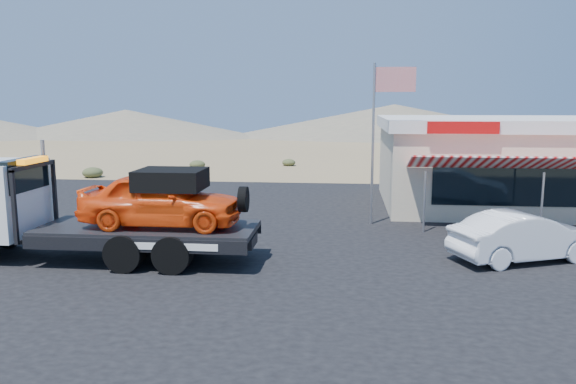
% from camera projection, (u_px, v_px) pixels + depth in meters
% --- Properties ---
extents(ground, '(120.00, 120.00, 0.00)m').
position_uv_depth(ground, '(225.00, 252.00, 17.44)').
color(ground, '#8B744F').
rests_on(ground, ground).
extents(asphalt_lot, '(32.00, 24.00, 0.02)m').
position_uv_depth(asphalt_lot, '(297.00, 231.00, 20.18)').
color(asphalt_lot, black).
rests_on(asphalt_lot, ground).
extents(tow_truck, '(8.97, 2.66, 3.00)m').
position_uv_depth(tow_truck, '(92.00, 206.00, 16.36)').
color(tow_truck, black).
rests_on(tow_truck, asphalt_lot).
extents(white_sedan, '(4.60, 3.05, 1.43)m').
position_uv_depth(white_sedan, '(524.00, 237.00, 16.37)').
color(white_sedan, silver).
rests_on(white_sedan, asphalt_lot).
extents(jerky_store, '(10.40, 9.97, 3.90)m').
position_uv_depth(jerky_store, '(499.00, 161.00, 24.87)').
color(jerky_store, beige).
rests_on(jerky_store, asphalt_lot).
extents(flagpole, '(1.55, 0.10, 6.00)m').
position_uv_depth(flagpole, '(380.00, 125.00, 20.75)').
color(flagpole, '#99999E').
rests_on(flagpole, asphalt_lot).
extents(distant_hills, '(126.00, 48.00, 4.20)m').
position_uv_depth(distant_hills, '(241.00, 122.00, 72.25)').
color(distant_hills, '#726B59').
rests_on(distant_hills, ground).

